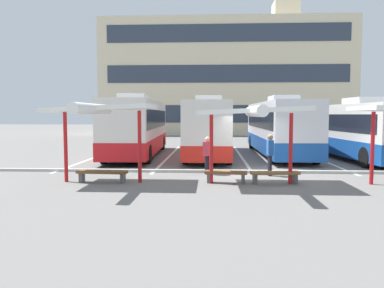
# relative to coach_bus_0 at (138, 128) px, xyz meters

# --- Properties ---
(ground_plane) EXTENTS (160.00, 160.00, 0.00)m
(ground_plane) POSITION_rel_coach_bus_0_xyz_m (6.35, -6.91, -1.71)
(ground_plane) COLOR slate
(terminal_building) EXTENTS (31.13, 11.13, 17.05)m
(terminal_building) POSITION_rel_coach_bus_0_xyz_m (6.39, 28.26, 5.47)
(terminal_building) COLOR beige
(terminal_building) RESTS_ON ground
(coach_bus_0) EXTENTS (2.90, 11.27, 3.71)m
(coach_bus_0) POSITION_rel_coach_bus_0_xyz_m (0.00, 0.00, 0.00)
(coach_bus_0) COLOR silver
(coach_bus_0) RESTS_ON ground
(coach_bus_1) EXTENTS (2.72, 11.81, 3.61)m
(coach_bus_1) POSITION_rel_coach_bus_0_xyz_m (4.43, 0.26, -0.04)
(coach_bus_1) COLOR silver
(coach_bus_1) RESTS_ON ground
(coach_bus_2) EXTENTS (2.67, 12.36, 3.64)m
(coach_bus_2) POSITION_rel_coach_bus_0_xyz_m (8.74, 0.92, -0.04)
(coach_bus_2) COLOR silver
(coach_bus_2) RESTS_ON ground
(coach_bus_3) EXTENTS (3.39, 11.90, 3.46)m
(coach_bus_3) POSITION_rel_coach_bus_0_xyz_m (12.67, -0.61, -0.13)
(coach_bus_3) COLOR silver
(coach_bus_3) RESTS_ON ground
(lane_stripe_0) EXTENTS (0.16, 14.00, 0.01)m
(lane_stripe_0) POSITION_rel_coach_bus_0_xyz_m (-2.37, -0.44, -1.70)
(lane_stripe_0) COLOR white
(lane_stripe_0) RESTS_ON ground
(lane_stripe_1) EXTENTS (0.16, 14.00, 0.01)m
(lane_stripe_1) POSITION_rel_coach_bus_0_xyz_m (1.99, -0.44, -1.70)
(lane_stripe_1) COLOR white
(lane_stripe_1) RESTS_ON ground
(lane_stripe_2) EXTENTS (0.16, 14.00, 0.01)m
(lane_stripe_2) POSITION_rel_coach_bus_0_xyz_m (6.35, -0.44, -1.70)
(lane_stripe_2) COLOR white
(lane_stripe_2) RESTS_ON ground
(lane_stripe_3) EXTENTS (0.16, 14.00, 0.01)m
(lane_stripe_3) POSITION_rel_coach_bus_0_xyz_m (10.71, -0.44, -1.70)
(lane_stripe_3) COLOR white
(lane_stripe_3) RESTS_ON ground
(waiting_shelter_0) EXTENTS (3.82, 4.36, 2.93)m
(waiting_shelter_0) POSITION_rel_coach_bus_0_xyz_m (0.46, -9.63, 0.99)
(waiting_shelter_0) COLOR red
(waiting_shelter_0) RESTS_ON ground
(bench_0) EXTENTS (1.92, 0.55, 0.45)m
(bench_0) POSITION_rel_coach_bus_0_xyz_m (0.46, -9.47, -1.37)
(bench_0) COLOR brown
(bench_0) RESTS_ON ground
(waiting_shelter_1) EXTENTS (3.90, 4.63, 2.84)m
(waiting_shelter_1) POSITION_rel_coach_bus_0_xyz_m (5.99, -9.67, 0.91)
(waiting_shelter_1) COLOR red
(waiting_shelter_1) RESTS_ON ground
(bench_1) EXTENTS (1.60, 0.59, 0.45)m
(bench_1) POSITION_rel_coach_bus_0_xyz_m (5.09, -9.34, -1.38)
(bench_1) COLOR brown
(bench_1) RESTS_ON ground
(bench_2) EXTENTS (1.82, 0.59, 0.45)m
(bench_2) POSITION_rel_coach_bus_0_xyz_m (6.89, -9.38, -1.37)
(bench_2) COLOR brown
(bench_2) RESTS_ON ground
(platform_kerb) EXTENTS (44.00, 0.24, 0.12)m
(platform_kerb) POSITION_rel_coach_bus_0_xyz_m (6.35, -6.77, -1.65)
(platform_kerb) COLOR #ADADA8
(platform_kerb) RESTS_ON ground
(waiting_passenger_0) EXTENTS (0.24, 0.51, 1.73)m
(waiting_passenger_0) POSITION_rel_coach_bus_0_xyz_m (6.98, -7.54, -0.70)
(waiting_passenger_0) COLOR black
(waiting_passenger_0) RESTS_ON ground
(waiting_passenger_1) EXTENTS (0.41, 0.51, 1.60)m
(waiting_passenger_1) POSITION_rel_coach_bus_0_xyz_m (4.38, -7.22, -0.79)
(waiting_passenger_1) COLOR black
(waiting_passenger_1) RESTS_ON ground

